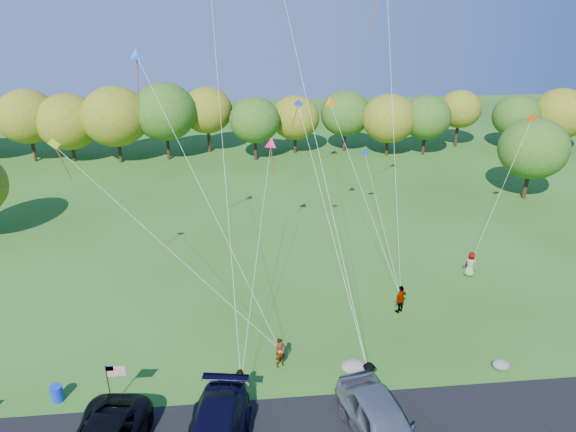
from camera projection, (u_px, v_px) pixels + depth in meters
The scene contains 13 objects.
ground at pixel (288, 383), 25.10m from camera, with size 140.00×140.00×0.00m, color #265819.
treeline at pixel (257, 117), 56.21m from camera, with size 74.72×27.88×8.66m.
minivan_silver at pixel (382, 424), 21.41m from camera, with size 2.33×5.78×1.97m, color #92959B.
flyer_a at pixel (280, 353), 25.94m from camera, with size 0.60×0.40×1.65m, color #4C4C59.
flyer_b at pixel (241, 385), 23.84m from camera, with size 0.80×0.63×1.65m, color #4C4C59.
flyer_c at pixel (368, 377), 24.39m from camera, with size 1.02×0.58×1.57m, color #4C4C59.
flyer_d at pixel (401, 299), 30.30m from camera, with size 1.05×0.44×1.79m, color #4C4C59.
flyer_e at pixel (470, 264), 34.18m from camera, with size 0.85×0.55×1.74m, color #4C4C59.
trash_barrel at pixel (57, 393), 23.92m from camera, with size 0.55×0.55×0.82m, color #0D2ECF.
flag_assembly at pixel (113, 376), 23.04m from camera, with size 0.87×0.56×2.34m.
boulder_near at pixel (354, 367), 25.73m from camera, with size 1.28×1.01×0.64m, color gray.
boulder_far at pixel (501, 365), 26.01m from camera, with size 0.88×0.73×0.46m, color gray.
kites_aloft at pixel (274, 4), 31.31m from camera, with size 30.06×13.94×20.87m.
Camera 1 is at (-1.91, -19.51, 17.70)m, focal length 32.00 mm.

